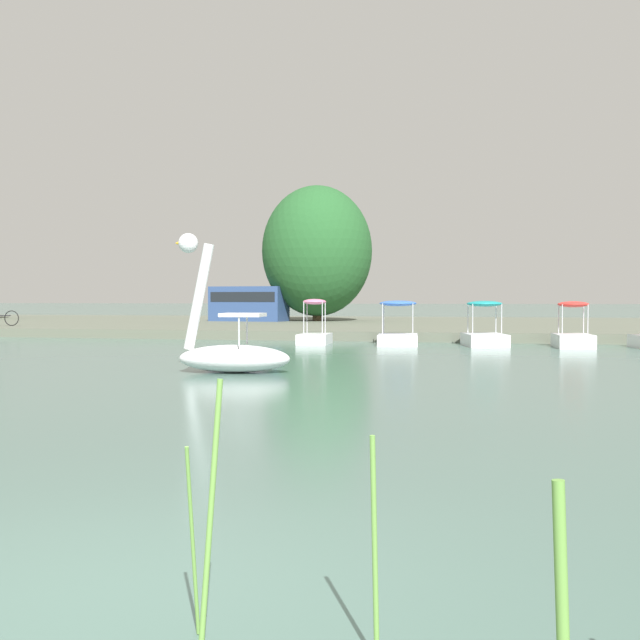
% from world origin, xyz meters
% --- Properties ---
extents(ground_plane, '(464.22, 464.22, 0.00)m').
position_xyz_m(ground_plane, '(0.00, 0.00, 0.00)').
color(ground_plane, '#47665B').
extents(shore_bank_far, '(119.58, 25.25, 0.37)m').
position_xyz_m(shore_bank_far, '(0.00, 38.53, 0.19)').
color(shore_bank_far, '#5B6051').
rests_on(shore_bank_far, ground_plane).
extents(swan_boat, '(2.65, 1.39, 3.10)m').
position_xyz_m(swan_boat, '(-3.79, 12.80, 0.55)').
color(swan_boat, white).
rests_on(swan_boat, ground_plane).
extents(pedal_boat_red, '(1.33, 2.14, 1.55)m').
position_xyz_m(pedal_boat_red, '(4.42, 23.92, 0.42)').
color(pedal_boat_red, white).
rests_on(pedal_boat_red, ground_plane).
extents(pedal_boat_teal, '(1.75, 2.45, 1.56)m').
position_xyz_m(pedal_boat_teal, '(1.51, 24.13, 0.45)').
color(pedal_boat_teal, white).
rests_on(pedal_boat_teal, ground_plane).
extents(pedal_boat_blue, '(1.60, 2.36, 1.57)m').
position_xyz_m(pedal_boat_blue, '(-1.48, 24.02, 0.50)').
color(pedal_boat_blue, white).
rests_on(pedal_boat_blue, ground_plane).
extents(pedal_boat_pink, '(1.18, 1.86, 1.62)m').
position_xyz_m(pedal_boat_pink, '(-4.45, 23.79, 0.42)').
color(pedal_boat_pink, white).
rests_on(pedal_boat_pink, ground_plane).
extents(tree_willow_near_path, '(6.87, 6.98, 7.59)m').
position_xyz_m(tree_willow_near_path, '(-8.06, 39.72, 4.30)').
color(tree_willow_near_path, brown).
rests_on(tree_willow_near_path, shore_bank_far).
extents(bicycle_parked, '(1.69, 0.20, 0.73)m').
position_xyz_m(bicycle_parked, '(-20.42, 28.58, 0.74)').
color(bicycle_parked, black).
rests_on(bicycle_parked, shore_bank_far).
extents(parked_van, '(4.38, 2.23, 1.93)m').
position_xyz_m(parked_van, '(-11.68, 38.51, 1.42)').
color(parked_van, navy).
rests_on(parked_van, shore_bank_far).
extents(reed_clump_foreground, '(2.85, 1.71, 1.55)m').
position_xyz_m(reed_clump_foreground, '(1.88, -1.42, 0.62)').
color(reed_clump_foreground, '#669942').
rests_on(reed_clump_foreground, ground_plane).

